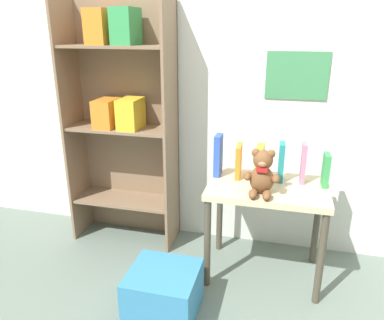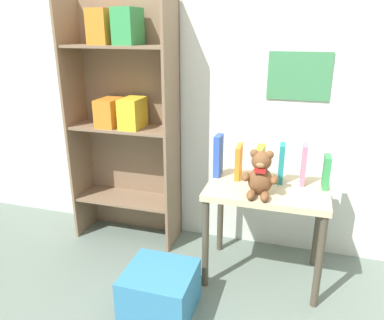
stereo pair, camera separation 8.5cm
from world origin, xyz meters
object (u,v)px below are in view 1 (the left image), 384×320
(display_table, at_px, (267,199))
(book_standing_green, at_px, (326,170))
(bookshelf_side, at_px, (122,110))
(storage_bin, at_px, (164,292))
(book_standing_teal, at_px, (281,162))
(book_standing_orange, at_px, (239,161))
(book_standing_pink, at_px, (303,163))
(book_standing_yellow, at_px, (259,163))
(book_standing_blue, at_px, (218,155))
(teddy_bear, at_px, (262,174))

(display_table, bearing_deg, book_standing_green, 13.81)
(bookshelf_side, relative_size, storage_bin, 4.54)
(bookshelf_side, xyz_separation_m, book_standing_teal, (1.06, -0.14, -0.23))
(bookshelf_side, distance_m, book_standing_orange, 0.86)
(bookshelf_side, height_order, book_standing_green, bookshelf_side)
(book_standing_orange, relative_size, book_standing_teal, 0.87)
(book_standing_pink, bearing_deg, book_standing_orange, 179.87)
(book_standing_teal, xyz_separation_m, book_standing_green, (0.25, -0.02, -0.02))
(bookshelf_side, distance_m, book_standing_yellow, 0.98)
(book_standing_blue, xyz_separation_m, book_standing_green, (0.62, -0.01, -0.03))
(book_standing_pink, distance_m, book_standing_green, 0.13)
(book_standing_blue, distance_m, book_standing_yellow, 0.25)
(display_table, bearing_deg, book_standing_yellow, 126.88)
(book_standing_blue, xyz_separation_m, storage_bin, (-0.18, -0.57, -0.59))
(book_standing_yellow, xyz_separation_m, storage_bin, (-0.42, -0.56, -0.57))
(display_table, xyz_separation_m, book_standing_teal, (0.06, 0.09, 0.20))
(book_standing_green, bearing_deg, bookshelf_side, 170.34)
(book_standing_pink, xyz_separation_m, book_standing_green, (0.12, -0.02, -0.02))
(book_standing_yellow, xyz_separation_m, book_standing_pink, (0.25, 0.02, 0.02))
(bookshelf_side, relative_size, book_standing_teal, 7.08)
(book_standing_green, distance_m, storage_bin, 1.12)
(bookshelf_side, xyz_separation_m, book_standing_blue, (0.68, -0.15, -0.22))
(book_standing_blue, height_order, book_standing_yellow, book_standing_blue)
(book_standing_yellow, distance_m, book_standing_teal, 0.13)
(bookshelf_side, distance_m, display_table, 1.11)
(book_standing_teal, relative_size, storage_bin, 0.64)
(book_standing_blue, relative_size, book_standing_teal, 1.11)
(teddy_bear, xyz_separation_m, book_standing_pink, (0.22, 0.23, 0.00))
(book_standing_orange, bearing_deg, book_standing_yellow, -6.93)
(book_standing_yellow, bearing_deg, storage_bin, -125.32)
(book_standing_blue, height_order, storage_bin, book_standing_blue)
(display_table, height_order, book_standing_yellow, book_standing_yellow)
(display_table, relative_size, book_standing_teal, 2.95)
(bookshelf_side, xyz_separation_m, book_standing_pink, (1.18, -0.14, -0.23))
(book_standing_green, bearing_deg, book_standing_yellow, 176.37)
(book_standing_blue, distance_m, book_standing_teal, 0.37)
(storage_bin, bearing_deg, book_standing_green, 34.86)
(display_table, height_order, book_standing_pink, book_standing_pink)
(display_table, height_order, book_standing_orange, book_standing_orange)
(display_table, height_order, storage_bin, display_table)
(display_table, distance_m, book_standing_yellow, 0.22)
(display_table, height_order, book_standing_teal, book_standing_teal)
(book_standing_yellow, distance_m, book_standing_pink, 0.25)
(book_standing_orange, height_order, book_standing_teal, book_standing_teal)
(book_standing_orange, bearing_deg, book_standing_green, -4.28)
(book_standing_blue, bearing_deg, book_standing_yellow, 0.92)
(book_standing_orange, xyz_separation_m, book_standing_yellow, (0.12, -0.01, 0.00))
(bookshelf_side, bearing_deg, book_standing_pink, -6.63)
(book_standing_blue, height_order, book_standing_pink, book_standing_blue)
(storage_bin, bearing_deg, book_standing_pink, 40.71)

